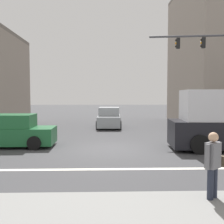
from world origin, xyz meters
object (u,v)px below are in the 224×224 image
at_px(sedan_crossing_center, 12,132).
at_px(sedan_waiting_far, 109,118).
at_px(traffic_light_mast, 215,67).
at_px(utility_pole_far_right, 210,74).
at_px(pedestrian_foreground_with_bag, 213,164).

xyz_separation_m(sedan_crossing_center, sedan_waiting_far, (4.85, 7.73, 0.00)).
bearing_deg(sedan_waiting_far, traffic_light_mast, -41.46).
xyz_separation_m(utility_pole_far_right, sedan_waiting_far, (-7.29, 1.74, -3.34)).
xyz_separation_m(traffic_light_mast, pedestrian_foreground_with_bag, (-3.99, -9.40, -3.22)).
bearing_deg(utility_pole_far_right, pedestrian_foreground_with_bag, -111.69).
xyz_separation_m(traffic_light_mast, sedan_waiting_far, (-6.09, 5.38, -3.46)).
distance_m(utility_pole_far_right, traffic_light_mast, 3.84).
bearing_deg(pedestrian_foreground_with_bag, sedan_crossing_center, 134.58).
height_order(utility_pole_far_right, sedan_waiting_far, utility_pole_far_right).
distance_m(sedan_crossing_center, pedestrian_foreground_with_bag, 9.90).
bearing_deg(sedan_crossing_center, pedestrian_foreground_with_bag, -45.42).
xyz_separation_m(utility_pole_far_right, traffic_light_mast, (-1.20, -3.65, 0.12)).
relative_size(sedan_crossing_center, pedestrian_foreground_with_bag, 2.47).
relative_size(utility_pole_far_right, sedan_crossing_center, 1.89).
distance_m(utility_pole_far_right, sedan_crossing_center, 13.94).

